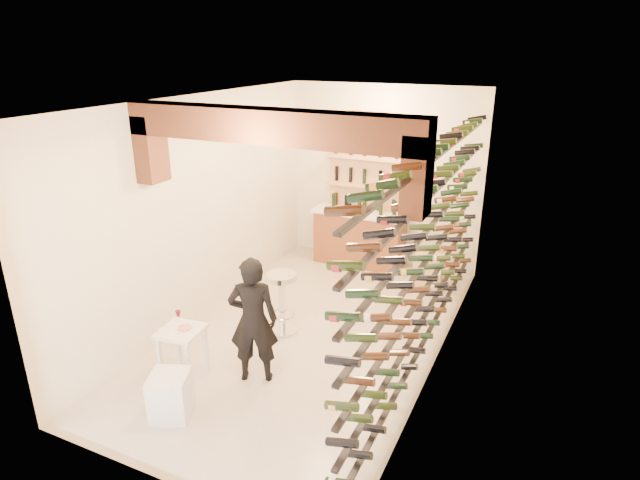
{
  "coord_description": "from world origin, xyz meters",
  "views": [
    {
      "loc": [
        2.88,
        -5.87,
        3.84
      ],
      "look_at": [
        0.0,
        0.3,
        1.3
      ],
      "focal_mm": 29.72,
      "sensor_mm": 36.0,
      "label": 1
    }
  ],
  "objects_px": {
    "tasting_table": "(182,339)",
    "white_stool": "(171,395)",
    "back_counter": "(359,236)",
    "crate_lower": "(427,279)",
    "person": "(253,320)",
    "wine_rack": "(425,247)",
    "chrome_barstool": "(282,298)"
  },
  "relations": [
    {
      "from": "tasting_table",
      "to": "white_stool",
      "type": "distance_m",
      "value": 0.72
    },
    {
      "from": "person",
      "to": "chrome_barstool",
      "type": "relative_size",
      "value": 1.82
    },
    {
      "from": "wine_rack",
      "to": "crate_lower",
      "type": "bearing_deg",
      "value": 101.16
    },
    {
      "from": "tasting_table",
      "to": "white_stool",
      "type": "xyz_separation_m",
      "value": [
        0.29,
        -0.59,
        -0.31
      ]
    },
    {
      "from": "person",
      "to": "chrome_barstool",
      "type": "xyz_separation_m",
      "value": [
        -0.25,
        1.14,
        -0.29
      ]
    },
    {
      "from": "crate_lower",
      "to": "white_stool",
      "type": "bearing_deg",
      "value": -111.23
    },
    {
      "from": "tasting_table",
      "to": "chrome_barstool",
      "type": "distance_m",
      "value": 1.61
    },
    {
      "from": "crate_lower",
      "to": "person",
      "type": "bearing_deg",
      "value": -109.95
    },
    {
      "from": "person",
      "to": "crate_lower",
      "type": "distance_m",
      "value": 3.71
    },
    {
      "from": "wine_rack",
      "to": "back_counter",
      "type": "xyz_separation_m",
      "value": [
        -1.83,
        2.65,
        -1.02
      ]
    },
    {
      "from": "tasting_table",
      "to": "white_stool",
      "type": "relative_size",
      "value": 1.64
    },
    {
      "from": "tasting_table",
      "to": "crate_lower",
      "type": "relative_size",
      "value": 1.79
    },
    {
      "from": "back_counter",
      "to": "white_stool",
      "type": "distance_m",
      "value": 4.88
    },
    {
      "from": "tasting_table",
      "to": "crate_lower",
      "type": "bearing_deg",
      "value": 55.8
    },
    {
      "from": "wine_rack",
      "to": "white_stool",
      "type": "relative_size",
      "value": 11.18
    },
    {
      "from": "crate_lower",
      "to": "back_counter",
      "type": "bearing_deg",
      "value": 162.21
    },
    {
      "from": "back_counter",
      "to": "crate_lower",
      "type": "distance_m",
      "value": 1.52
    },
    {
      "from": "back_counter",
      "to": "white_stool",
      "type": "height_order",
      "value": "back_counter"
    },
    {
      "from": "tasting_table",
      "to": "wine_rack",
      "type": "bearing_deg",
      "value": 27.16
    },
    {
      "from": "wine_rack",
      "to": "white_stool",
      "type": "distance_m",
      "value": 3.35
    },
    {
      "from": "wine_rack",
      "to": "person",
      "type": "relative_size",
      "value": 3.6
    },
    {
      "from": "chrome_barstool",
      "to": "person",
      "type": "bearing_deg",
      "value": -77.5
    },
    {
      "from": "person",
      "to": "crate_lower",
      "type": "xyz_separation_m",
      "value": [
        1.25,
        3.43,
        -0.65
      ]
    },
    {
      "from": "tasting_table",
      "to": "crate_lower",
      "type": "xyz_separation_m",
      "value": [
        2.0,
        3.83,
        -0.43
      ]
    },
    {
      "from": "back_counter",
      "to": "crate_lower",
      "type": "height_order",
      "value": "back_counter"
    },
    {
      "from": "tasting_table",
      "to": "person",
      "type": "xyz_separation_m",
      "value": [
        0.75,
        0.39,
        0.23
      ]
    },
    {
      "from": "white_stool",
      "to": "crate_lower",
      "type": "xyz_separation_m",
      "value": [
        1.72,
        4.42,
        -0.11
      ]
    },
    {
      "from": "wine_rack",
      "to": "crate_lower",
      "type": "height_order",
      "value": "wine_rack"
    },
    {
      "from": "back_counter",
      "to": "tasting_table",
      "type": "relative_size",
      "value": 2.03
    },
    {
      "from": "wine_rack",
      "to": "crate_lower",
      "type": "xyz_separation_m",
      "value": [
        -0.43,
        2.2,
        -1.41
      ]
    },
    {
      "from": "white_stool",
      "to": "person",
      "type": "relative_size",
      "value": 0.32
    },
    {
      "from": "back_counter",
      "to": "chrome_barstool",
      "type": "xyz_separation_m",
      "value": [
        -0.1,
        -2.75,
        -0.03
      ]
    }
  ]
}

